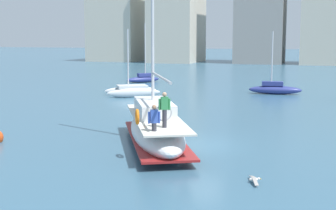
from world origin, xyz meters
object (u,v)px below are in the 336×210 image
(moored_sloop_far, at_px, (132,90))
(seagull, at_px, (254,179))
(moored_ketch_distant, at_px, (143,78))
(main_sailboat, at_px, (156,128))
(moored_sloop_near, at_px, (275,89))

(moored_sloop_far, xyz_separation_m, seagull, (14.22, -23.36, -0.43))
(moored_ketch_distant, distance_m, seagull, 40.41)
(main_sailboat, relative_size, moored_ketch_distant, 1.91)
(moored_sloop_far, height_order, moored_ketch_distant, moored_ketch_distant)
(moored_sloop_near, height_order, moored_ketch_distant, moored_ketch_distant)
(moored_sloop_far, relative_size, moored_ketch_distant, 0.87)
(moored_sloop_far, height_order, seagull, moored_sloop_far)
(seagull, bearing_deg, main_sailboat, 139.26)
(moored_sloop_near, xyz_separation_m, seagull, (1.73, -28.86, -0.38))
(moored_sloop_far, bearing_deg, main_sailboat, -64.96)
(moored_sloop_far, distance_m, seagull, 27.36)
(main_sailboat, xyz_separation_m, moored_sloop_near, (3.80, 24.09, -0.40))
(moored_sloop_near, relative_size, seagull, 4.91)
(moored_sloop_near, bearing_deg, moored_ketch_distant, 155.56)
(main_sailboat, height_order, moored_sloop_far, main_sailboat)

